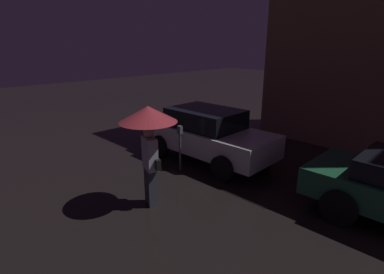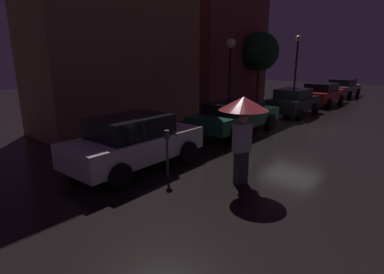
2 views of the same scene
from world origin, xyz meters
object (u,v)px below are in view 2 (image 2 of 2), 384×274
Objects in this scene: parked_car_red at (322,93)px; parked_car_grey at (343,88)px; parked_car_white at (135,141)px; parked_car_green at (235,116)px; parked_car_black at (293,102)px; street_lamp_near at (230,59)px; street_lamp_far at (297,58)px; pedestrian_with_umbrella at (243,114)px; parking_meter at (167,149)px.

parked_car_red is 1.00× the size of parked_car_grey.
parked_car_white is 16.61m from parked_car_red.
parked_car_green is 16.91m from parked_car_grey.
parked_car_grey is (5.84, 0.11, 0.00)m from parked_car_red.
street_lamp_near reaches higher than parked_car_black.
street_lamp_far is at bearing 20.87° from parked_car_black.
pedestrian_with_umbrella reaches higher than parking_meter.
parked_car_green is 11.82m from street_lamp_far.
parked_car_green is 5.65m from parked_car_black.
parked_car_grey is 3.53× the size of parking_meter.
parked_car_white is at bearing -53.41° from pedestrian_with_umbrella.
parked_car_red is 16.58m from parking_meter.
parking_meter is at bearing -175.14° from parked_car_grey.
street_lamp_near reaches higher than pedestrian_with_umbrella.
street_lamp_far reaches higher than parked_car_white.
parked_car_white is 0.90× the size of parked_car_grey.
parked_car_black is 3.06× the size of parking_meter.
parked_car_white is at bearing -163.80° from street_lamp_near.
parked_car_black is (5.65, -0.25, 0.03)m from parked_car_green.
parked_car_grey is at bearing 0.62° from parked_car_black.
pedestrian_with_umbrella is 0.47× the size of street_lamp_far.
parked_car_white is 1.03× the size of parked_car_black.
street_lamp_near is (8.69, 2.52, 2.28)m from parked_car_white.
parked_car_white is 3.16× the size of parking_meter.
parked_car_green is (5.53, 0.14, -0.06)m from parked_car_white.
parked_car_red is 5.84m from parked_car_grey.
parked_car_white is 17.22m from street_lamp_far.
parking_meter is 17.34m from street_lamp_far.
parked_car_grey is at bearing 3.52° from parking_meter.
street_lamp_far reaches higher than parked_car_green.
street_lamp_far reaches higher than pedestrian_with_umbrella.
parked_car_grey reaches higher than parked_car_green.
parked_car_white is 1.85× the size of pedestrian_with_umbrella.
street_lamp_far reaches higher than street_lamp_near.
parked_car_white is at bearing -178.24° from parked_car_grey.
parked_car_green is 2.12× the size of pedestrian_with_umbrella.
parked_car_white is 3.21m from pedestrian_with_umbrella.
parked_car_black is at bearing -146.81° from pedestrian_with_umbrella.
parking_meter is at bearing -175.09° from parked_car_black.
street_lamp_near is (-13.76, 2.36, 2.32)m from parked_car_grey.
parked_car_white is 0.90× the size of parked_car_red.
parked_car_green reaches higher than parking_meter.
street_lamp_far is at bearing -2.50° from street_lamp_near.
parked_car_grey is 2.06× the size of pedestrian_with_umbrella.
parking_meter is at bearing -168.66° from street_lamp_far.
parking_meter is at bearing -87.58° from parked_car_white.
parked_car_white reaches higher than parking_meter.
parked_car_red is 8.62m from street_lamp_near.
parked_car_green is 1.03× the size of parked_car_red.
parked_car_black is at bearing -177.50° from parked_car_red.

